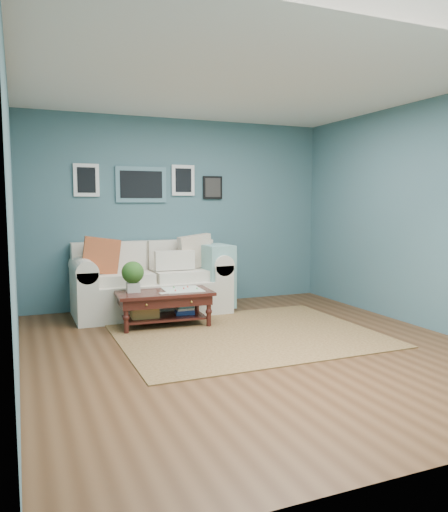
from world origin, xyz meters
TOP-DOWN VIEW (x-y plane):
  - room_shell at (-0.01, 0.06)m, footprint 5.00×5.02m
  - area_rug at (0.15, 0.49)m, footprint 2.85×2.28m
  - loveseat at (-0.49, 2.03)m, footprint 2.09×0.95m
  - coffee_table at (-0.66, 1.30)m, footprint 1.18×0.73m

SIDE VIEW (x-z plane):
  - area_rug at x=0.15m, z-range 0.00..0.01m
  - coffee_table at x=-0.66m, z-range -0.04..0.75m
  - loveseat at x=-0.49m, z-range -0.10..0.98m
  - room_shell at x=-0.01m, z-range 0.01..2.71m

